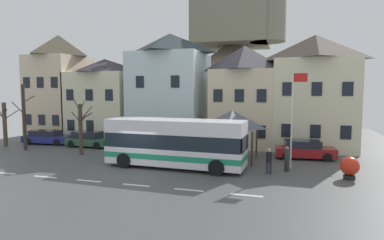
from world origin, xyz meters
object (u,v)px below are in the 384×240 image
Objects in this scene: transit_bus at (175,143)px; public_bench at (236,150)px; bus_shelter at (232,120)px; pedestrian_01 at (269,160)px; townhouse_03 at (244,96)px; parked_car_03 at (148,142)px; townhouse_01 at (105,99)px; bare_tree_00 at (24,117)px; pedestrian_00 at (244,152)px; harbour_buoy at (350,167)px; parked_car_02 at (304,150)px; flagpole at (293,113)px; townhouse_04 at (314,92)px; parked_car_00 at (89,139)px; parked_car_01 at (47,137)px; bare_tree_01 at (5,124)px; townhouse_02 at (170,88)px; hilltop_castle at (232,78)px; bare_tree_02 at (81,128)px; pedestrian_02 at (287,158)px; townhouse_00 at (60,86)px.

public_bench is at bearing 56.78° from transit_bus.
bus_shelter reaches higher than pedestrian_01.
parked_car_03 is (-7.71, -4.66, -4.01)m from townhouse_03.
townhouse_01 is 2.07× the size of parked_car_03.
pedestrian_01 is 21.00m from bare_tree_00.
pedestrian_00 reaches higher than harbour_buoy.
townhouse_01 reaches higher than parked_car_02.
parked_car_03 reaches higher than harbour_buoy.
townhouse_01 is at bearing 150.90° from parked_car_03.
flagpole is at bearing -12.23° from parked_car_03.
bus_shelter is at bearing -93.30° from public_bench.
transit_bus is (-9.38, -10.31, -3.38)m from townhouse_04.
bus_shelter is at bearing 163.24° from flagpole.
parked_car_02 reaches higher than parked_car_00.
bare_tree_01 is (-2.81, -2.16, 1.45)m from parked_car_01.
bare_tree_01 is at bearing -151.42° from townhouse_02.
bus_shelter is at bearing -7.26° from parked_car_00.
townhouse_04 is 25.40m from bare_tree_00.
parked_car_01 is (-15.12, 5.52, -0.97)m from transit_bus.
bare_tree_02 is (-7.89, -26.35, -4.81)m from hilltop_castle.
flagpole reaches higher than harbour_buoy.
bus_shelter is (14.87, -7.12, -1.21)m from townhouse_01.
harbour_buoy is 28.87m from bare_tree_01.
pedestrian_01 is (-3.23, -10.30, -4.12)m from townhouse_04.
townhouse_01 is 20.97m from townhouse_04.
bare_tree_00 is 1.28× the size of bare_tree_02.
pedestrian_02 reaches higher than parked_car_03.
harbour_buoy is (7.33, -4.72, 0.27)m from public_bench.
townhouse_01 is 5.37× the size of pedestrian_01.
townhouse_04 is (26.73, -0.09, -0.64)m from townhouse_00.
bus_shelter is at bearing 46.38° from transit_bus.
transit_bus reaches higher than pedestrian_02.
townhouse_02 is 17.93m from hilltop_castle.
public_bench is at bearing 110.26° from pedestrian_00.
bare_tree_02 is (-15.94, 0.98, 1.33)m from pedestrian_02.
parked_car_01 is at bearing 150.81° from bare_tree_02.
pedestrian_02 reaches higher than parked_car_02.
parked_car_02 is at bearing -22.72° from townhouse_02.
townhouse_03 reaches higher than bare_tree_00.
bare_tree_01 reaches higher than pedestrian_02.
townhouse_04 reaches higher than bare_tree_00.
flagpole reaches higher than pedestrian_01.
parked_car_00 is at bearing 115.44° from bare_tree_02.
parked_car_02 is (5.19, 2.18, -2.36)m from bus_shelter.
parked_car_02 is at bearing 4.42° from bare_tree_01.
transit_bus reaches higher than pedestrian_00.
townhouse_00 is 12.55m from bare_tree_02.
harbour_buoy is at bearing -15.28° from parked_car_03.
parked_car_01 is 2.91× the size of pedestrian_02.
bare_tree_01 reaches higher than transit_bus.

